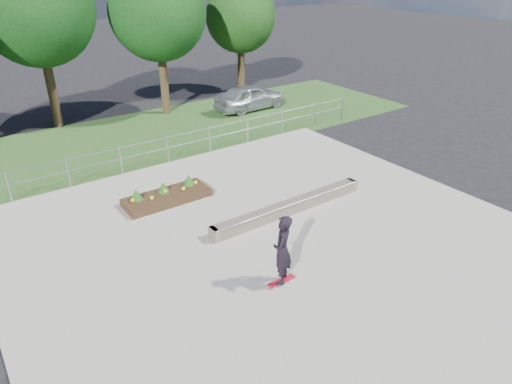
# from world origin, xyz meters

# --- Properties ---
(ground) EXTENTS (120.00, 120.00, 0.00)m
(ground) POSITION_xyz_m (0.00, 0.00, 0.00)
(ground) COLOR black
(ground) RESTS_ON ground
(grass_verge) EXTENTS (30.00, 8.00, 0.02)m
(grass_verge) POSITION_xyz_m (0.00, 11.00, 0.01)
(grass_verge) COLOR #27481D
(grass_verge) RESTS_ON ground
(concrete_slab) EXTENTS (15.00, 15.00, 0.06)m
(concrete_slab) POSITION_xyz_m (0.00, 0.00, 0.03)
(concrete_slab) COLOR gray
(concrete_slab) RESTS_ON ground
(fence) EXTENTS (20.06, 0.06, 1.20)m
(fence) POSITION_xyz_m (0.00, 7.50, 0.77)
(fence) COLOR gray
(fence) RESTS_ON ground
(tree_mid_left) EXTENTS (5.25, 5.25, 8.25)m
(tree_mid_left) POSITION_xyz_m (-2.50, 15.00, 5.61)
(tree_mid_left) COLOR #311F13
(tree_mid_left) RESTS_ON ground
(tree_mid_right) EXTENTS (4.90, 4.90, 7.70)m
(tree_mid_right) POSITION_xyz_m (3.00, 14.00, 5.23)
(tree_mid_right) COLOR #352415
(tree_mid_right) RESTS_ON ground
(tree_far_right) EXTENTS (4.20, 4.20, 6.60)m
(tree_far_right) POSITION_xyz_m (9.00, 15.50, 4.48)
(tree_far_right) COLOR #2F2112
(tree_far_right) RESTS_ON ground
(grind_ledge) EXTENTS (6.00, 0.44, 0.43)m
(grind_ledge) POSITION_xyz_m (1.42, 1.28, 0.26)
(grind_ledge) COLOR brown
(grind_ledge) RESTS_ON concrete_slab
(planter_bed) EXTENTS (3.00, 1.20, 0.61)m
(planter_bed) POSITION_xyz_m (-1.54, 4.47, 0.24)
(planter_bed) COLOR black
(planter_bed) RESTS_ON concrete_slab
(skateboarder) EXTENTS (0.82, 0.81, 2.00)m
(skateboarder) POSITION_xyz_m (-1.11, -1.50, 1.09)
(skateboarder) COLOR white
(skateboarder) RESTS_ON concrete_slab
(parked_car) EXTENTS (4.22, 1.80, 1.42)m
(parked_car) POSITION_xyz_m (7.15, 11.86, 0.71)
(parked_car) COLOR #A1A6AA
(parked_car) RESTS_ON ground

